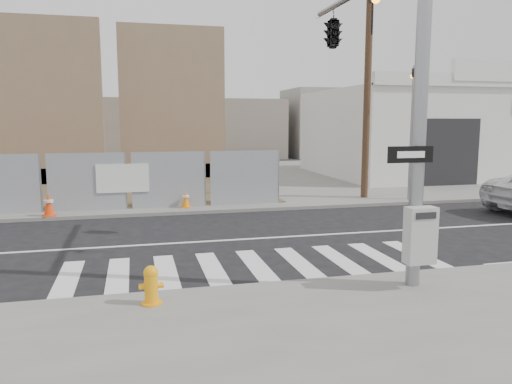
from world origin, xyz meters
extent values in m
plane|color=black|center=(0.00, 0.00, 0.00)|extent=(100.00, 100.00, 0.00)
cube|color=slate|center=(0.00, 14.00, 0.06)|extent=(50.00, 20.00, 0.12)
cylinder|color=gray|center=(2.50, -4.80, 3.62)|extent=(0.26, 0.26, 7.00)
cube|color=#B2B2AF|center=(2.45, -5.08, 1.15)|extent=(0.55, 0.30, 1.05)
cube|color=black|center=(2.25, -4.96, 2.62)|extent=(0.90, 0.03, 0.30)
cube|color=silver|center=(2.25, -4.98, 2.62)|extent=(0.55, 0.01, 0.12)
imported|color=black|center=(2.50, -2.80, 5.57)|extent=(0.16, 0.20, 1.00)
imported|color=black|center=(2.50, -0.60, 5.57)|extent=(0.53, 2.48, 1.00)
cylinder|color=gray|center=(8.00, 4.60, 2.72)|extent=(0.12, 0.12, 5.20)
imported|color=black|center=(8.00, 4.60, 5.22)|extent=(0.16, 0.20, 1.00)
cube|color=#7D5F4B|center=(-7.00, 13.00, 4.12)|extent=(6.00, 0.50, 8.00)
cube|color=#7D5F4B|center=(-7.00, 13.40, 0.52)|extent=(6.00, 1.30, 0.80)
cube|color=#7D5F4B|center=(-0.50, 14.00, 4.12)|extent=(5.50, 0.50, 8.00)
cube|color=#7D5F4B|center=(-0.50, 14.40, 0.52)|extent=(5.50, 1.30, 0.80)
cube|color=silver|center=(14.00, 13.00, 2.52)|extent=(12.00, 10.00, 4.80)
cube|color=silver|center=(14.00, 8.00, 5.12)|extent=(12.00, 0.30, 0.60)
cube|color=silver|center=(14.00, 7.95, 5.57)|extent=(4.00, 0.30, 1.00)
cube|color=black|center=(12.00, 7.98, 1.72)|extent=(3.40, 0.06, 3.20)
cylinder|color=#4C3323|center=(6.50, 5.50, 5.12)|extent=(0.28, 0.28, 10.00)
cylinder|color=#F9A00D|center=(-2.38, -4.66, 0.14)|extent=(0.41, 0.41, 0.04)
cylinder|color=#F9A00D|center=(-2.38, -4.66, 0.39)|extent=(0.26, 0.26, 0.53)
sphere|color=#F9A00D|center=(-2.38, -4.66, 0.67)|extent=(0.25, 0.25, 0.25)
cylinder|color=#F9A00D|center=(-2.52, -4.66, 0.44)|extent=(0.14, 0.12, 0.10)
cylinder|color=#F9A00D|center=(-2.24, -4.66, 0.44)|extent=(0.14, 0.12, 0.10)
cube|color=#F33D0C|center=(-5.36, 4.22, 0.14)|extent=(0.49, 0.49, 0.03)
cone|color=#F33D0C|center=(-5.36, 4.22, 0.50)|extent=(0.44, 0.44, 0.77)
cylinder|color=silver|center=(-5.36, 4.22, 0.61)|extent=(0.30, 0.30, 0.09)
cube|color=orange|center=(-0.83, 4.77, 0.13)|extent=(0.39, 0.39, 0.03)
cone|color=orange|center=(-0.83, 4.77, 0.44)|extent=(0.34, 0.34, 0.64)
cylinder|color=silver|center=(-0.83, 4.77, 0.53)|extent=(0.25, 0.25, 0.07)
camera|label=1|loc=(-2.59, -13.02, 3.23)|focal=35.00mm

